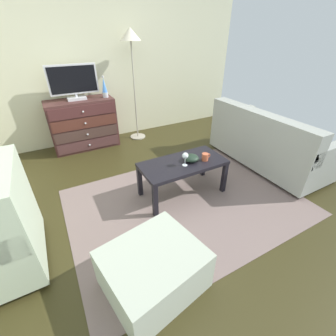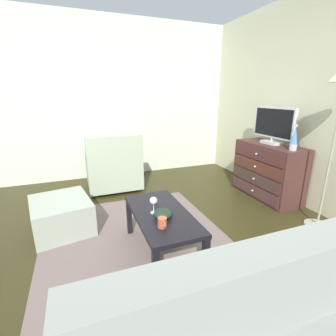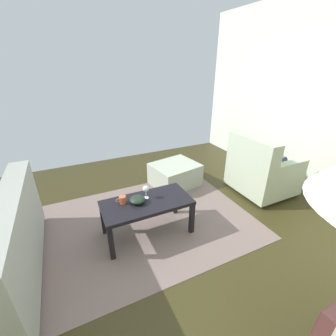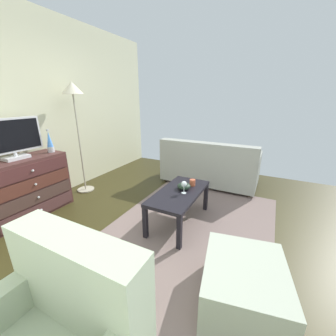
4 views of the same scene
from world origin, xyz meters
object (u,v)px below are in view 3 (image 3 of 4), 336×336
Objects in this scene: wine_glass at (146,189)px; armchair at (261,170)px; bowl_decorative at (137,200)px; ottoman at (175,174)px; mug at (122,200)px; coffee_table at (147,206)px.

armchair is (-1.87, -0.09, -0.19)m from wine_glass.
wine_glass is at bearing -157.61° from bowl_decorative.
armchair is 1.30× the size of ottoman.
mug is 0.16m from bowl_decorative.
bowl_decorative is 0.19× the size of armchair.
ottoman is at bearing -133.53° from wine_glass.
ottoman is (-0.92, -0.89, -0.30)m from bowl_decorative.
armchair is (-2.14, -0.07, -0.12)m from mug.
ottoman is at bearing -142.19° from mug.
armchair is at bearing -175.31° from coffee_table.
bowl_decorative is (0.10, -0.02, 0.10)m from coffee_table.
bowl_decorative is at bearing 158.42° from mug.
bowl_decorative is (0.12, 0.05, -0.08)m from wine_glass.
wine_glass is 1.38× the size of mug.
armchair is at bearing -178.01° from mug.
mug is 0.13× the size of armchair.
mug is 2.14m from armchair.
mug is 0.16× the size of ottoman.
wine_glass is at bearing 177.52° from mug.
mug reaches higher than coffee_table.
wine_glass is 0.17× the size of armchair.
wine_glass is at bearing 2.64° from armchair.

